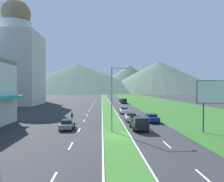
{
  "coord_description": "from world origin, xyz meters",
  "views": [
    {
      "loc": [
        -1.86,
        -25.26,
        6.04
      ],
      "look_at": [
        1.18,
        35.1,
        5.2
      ],
      "focal_mm": 32.9,
      "sensor_mm": 36.0,
      "label": 1
    }
  ],
  "objects_px": {
    "street_lamp_near": "(114,94)",
    "car_2": "(67,124)",
    "car_1": "(122,100)",
    "pickup_truck_0": "(124,101)",
    "pickup_truck_1": "(139,123)",
    "motorcycle_rider": "(72,118)",
    "car_0": "(131,117)",
    "car_4": "(124,110)",
    "street_lamp_mid": "(111,91)",
    "car_3": "(152,118)",
    "billboard_roadside": "(218,94)"
  },
  "relations": [
    {
      "from": "car_1",
      "to": "car_2",
      "type": "distance_m",
      "value": 59.48
    },
    {
      "from": "street_lamp_near",
      "to": "street_lamp_mid",
      "type": "distance_m",
      "value": 29.12
    },
    {
      "from": "pickup_truck_0",
      "to": "motorcycle_rider",
      "type": "bearing_deg",
      "value": -17.67
    },
    {
      "from": "car_2",
      "to": "pickup_truck_1",
      "type": "bearing_deg",
      "value": -95.41
    },
    {
      "from": "car_2",
      "to": "motorcycle_rider",
      "type": "distance_m",
      "value": 6.13
    },
    {
      "from": "car_2",
      "to": "motorcycle_rider",
      "type": "height_order",
      "value": "motorcycle_rider"
    },
    {
      "from": "car_1",
      "to": "car_2",
      "type": "relative_size",
      "value": 1.0
    },
    {
      "from": "billboard_roadside",
      "to": "car_4",
      "type": "distance_m",
      "value": 24.36
    },
    {
      "from": "car_0",
      "to": "car_2",
      "type": "relative_size",
      "value": 1.0
    },
    {
      "from": "car_0",
      "to": "pickup_truck_1",
      "type": "bearing_deg",
      "value": 0.16
    },
    {
      "from": "car_1",
      "to": "car_2",
      "type": "height_order",
      "value": "car_1"
    },
    {
      "from": "billboard_roadside",
      "to": "pickup_truck_0",
      "type": "distance_m",
      "value": 53.83
    },
    {
      "from": "car_1",
      "to": "car_4",
      "type": "bearing_deg",
      "value": -4.88
    },
    {
      "from": "car_0",
      "to": "pickup_truck_0",
      "type": "distance_m",
      "value": 42.96
    },
    {
      "from": "car_3",
      "to": "car_4",
      "type": "distance_m",
      "value": 13.08
    },
    {
      "from": "street_lamp_near",
      "to": "pickup_truck_0",
      "type": "height_order",
      "value": "street_lamp_near"
    },
    {
      "from": "street_lamp_mid",
      "to": "pickup_truck_1",
      "type": "height_order",
      "value": "street_lamp_mid"
    },
    {
      "from": "street_lamp_mid",
      "to": "car_1",
      "type": "height_order",
      "value": "street_lamp_mid"
    },
    {
      "from": "car_1",
      "to": "pickup_truck_0",
      "type": "distance_m",
      "value": 8.04
    },
    {
      "from": "street_lamp_mid",
      "to": "pickup_truck_0",
      "type": "xyz_separation_m",
      "value": [
        6.2,
        22.76,
        -4.3
      ]
    },
    {
      "from": "pickup_truck_1",
      "to": "motorcycle_rider",
      "type": "xyz_separation_m",
      "value": [
        -10.61,
        7.12,
        -0.24
      ]
    },
    {
      "from": "street_lamp_near",
      "to": "car_4",
      "type": "distance_m",
      "value": 20.98
    },
    {
      "from": "car_2",
      "to": "motorcycle_rider",
      "type": "xyz_separation_m",
      "value": [
        -0.18,
        6.13,
        0.01
      ]
    },
    {
      "from": "car_2",
      "to": "street_lamp_near",
      "type": "bearing_deg",
      "value": -106.66
    },
    {
      "from": "car_3",
      "to": "car_1",
      "type": "bearing_deg",
      "value": -179.76
    },
    {
      "from": "street_lamp_mid",
      "to": "pickup_truck_1",
      "type": "bearing_deg",
      "value": -84.12
    },
    {
      "from": "car_1",
      "to": "pickup_truck_1",
      "type": "xyz_separation_m",
      "value": [
        -3.32,
        -58.86,
        0.22
      ]
    },
    {
      "from": "pickup_truck_0",
      "to": "pickup_truck_1",
      "type": "bearing_deg",
      "value": -3.73
    },
    {
      "from": "billboard_roadside",
      "to": "car_2",
      "type": "height_order",
      "value": "billboard_roadside"
    },
    {
      "from": "street_lamp_mid",
      "to": "motorcycle_rider",
      "type": "xyz_separation_m",
      "value": [
        -7.72,
        -20.95,
        -4.53
      ]
    },
    {
      "from": "car_3",
      "to": "motorcycle_rider",
      "type": "relative_size",
      "value": 2.09
    },
    {
      "from": "street_lamp_mid",
      "to": "pickup_truck_0",
      "type": "distance_m",
      "value": 23.97
    },
    {
      "from": "street_lamp_near",
      "to": "car_1",
      "type": "xyz_separation_m",
      "value": [
        6.95,
        59.91,
        -4.43
      ]
    },
    {
      "from": "street_lamp_mid",
      "to": "car_2",
      "type": "distance_m",
      "value": 28.47
    },
    {
      "from": "car_2",
      "to": "car_3",
      "type": "distance_m",
      "value": 15.05
    },
    {
      "from": "billboard_roadside",
      "to": "car_0",
      "type": "height_order",
      "value": "billboard_roadside"
    },
    {
      "from": "car_2",
      "to": "pickup_truck_0",
      "type": "height_order",
      "value": "pickup_truck_0"
    },
    {
      "from": "street_lamp_near",
      "to": "pickup_truck_1",
      "type": "bearing_deg",
      "value": 16.07
    },
    {
      "from": "street_lamp_mid",
      "to": "pickup_truck_1",
      "type": "xyz_separation_m",
      "value": [
        2.89,
        -28.07,
        -4.3
      ]
    },
    {
      "from": "car_0",
      "to": "motorcycle_rider",
      "type": "xyz_separation_m",
      "value": [
        -10.59,
        -0.87,
        -0.02
      ]
    },
    {
      "from": "motorcycle_rider",
      "to": "pickup_truck_1",
      "type": "bearing_deg",
      "value": -123.86
    },
    {
      "from": "car_4",
      "to": "billboard_roadside",
      "type": "bearing_deg",
      "value": 25.97
    },
    {
      "from": "pickup_truck_1",
      "to": "street_lamp_near",
      "type": "bearing_deg",
      "value": -73.93
    },
    {
      "from": "street_lamp_near",
      "to": "car_2",
      "type": "bearing_deg",
      "value": 163.34
    },
    {
      "from": "car_2",
      "to": "pickup_truck_0",
      "type": "bearing_deg",
      "value": -15.42
    },
    {
      "from": "street_lamp_near",
      "to": "pickup_truck_1",
      "type": "height_order",
      "value": "street_lamp_near"
    },
    {
      "from": "pickup_truck_0",
      "to": "pickup_truck_1",
      "type": "distance_m",
      "value": 50.93
    },
    {
      "from": "street_lamp_mid",
      "to": "billboard_roadside",
      "type": "height_order",
      "value": "street_lamp_mid"
    },
    {
      "from": "street_lamp_mid",
      "to": "motorcycle_rider",
      "type": "relative_size",
      "value": 4.59
    },
    {
      "from": "car_1",
      "to": "pickup_truck_0",
      "type": "relative_size",
      "value": 0.75
    }
  ]
}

